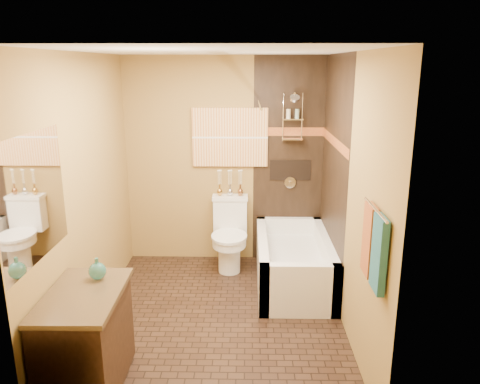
{
  "coord_description": "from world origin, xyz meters",
  "views": [
    {
      "loc": [
        0.29,
        -4.07,
        2.4
      ],
      "look_at": [
        0.21,
        0.4,
        1.17
      ],
      "focal_mm": 35.0,
      "sensor_mm": 36.0,
      "label": 1
    }
  ],
  "objects_px": {
    "toilet": "(230,234)",
    "vanity": "(86,340)",
    "sunset_painting": "(230,137)",
    "bathtub": "(294,266)"
  },
  "relations": [
    {
      "from": "sunset_painting",
      "to": "vanity",
      "type": "bearing_deg",
      "value": -111.86
    },
    {
      "from": "sunset_painting",
      "to": "toilet",
      "type": "distance_m",
      "value": 1.15
    },
    {
      "from": "toilet",
      "to": "vanity",
      "type": "height_order",
      "value": "toilet"
    },
    {
      "from": "toilet",
      "to": "vanity",
      "type": "distance_m",
      "value": 2.41
    },
    {
      "from": "bathtub",
      "to": "vanity",
      "type": "relative_size",
      "value": 1.69
    },
    {
      "from": "bathtub",
      "to": "toilet",
      "type": "bearing_deg",
      "value": 148.45
    },
    {
      "from": "sunset_painting",
      "to": "bathtub",
      "type": "xyz_separation_m",
      "value": [
        0.73,
        -0.73,
        -1.33
      ]
    },
    {
      "from": "toilet",
      "to": "vanity",
      "type": "xyz_separation_m",
      "value": [
        -0.99,
        -2.2,
        -0.04
      ]
    },
    {
      "from": "sunset_painting",
      "to": "toilet",
      "type": "xyz_separation_m",
      "value": [
        0.0,
        -0.28,
        -1.12
      ]
    },
    {
      "from": "bathtub",
      "to": "sunset_painting",
      "type": "bearing_deg",
      "value": 135.25
    }
  ]
}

